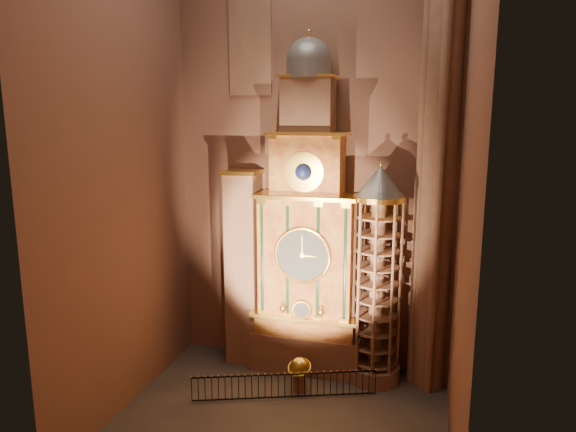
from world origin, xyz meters
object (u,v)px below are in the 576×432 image
(astronomical_clock, at_px, (307,243))
(iron_railing, at_px, (285,386))
(stair_turret, at_px, (377,278))
(celestial_globe, at_px, (299,371))
(portrait_tower, at_px, (243,267))

(astronomical_clock, relative_size, iron_railing, 2.09)
(stair_turret, bearing_deg, celestial_globe, -149.10)
(celestial_globe, bearing_deg, iron_railing, -115.21)
(astronomical_clock, bearing_deg, iron_railing, -94.68)
(portrait_tower, xyz_separation_m, iron_railing, (3.14, -3.22, -4.50))
(portrait_tower, bearing_deg, astronomical_clock, -0.29)
(astronomical_clock, height_order, iron_railing, astronomical_clock)
(astronomical_clock, relative_size, stair_turret, 1.55)
(stair_turret, bearing_deg, astronomical_clock, 175.70)
(astronomical_clock, xyz_separation_m, celestial_globe, (0.19, -2.25, -5.70))
(astronomical_clock, height_order, celestial_globe, astronomical_clock)
(portrait_tower, relative_size, celestial_globe, 6.24)
(astronomical_clock, xyz_separation_m, portrait_tower, (-3.40, 0.02, -1.53))
(astronomical_clock, xyz_separation_m, stair_turret, (3.50, -0.26, -1.41))
(astronomical_clock, bearing_deg, stair_turret, -4.30)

